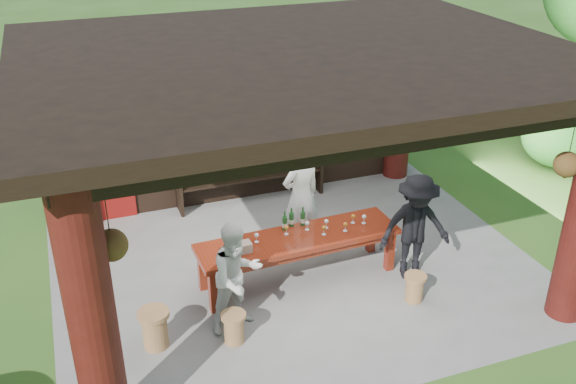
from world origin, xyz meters
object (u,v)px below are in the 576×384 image
object	(u,v)px
stool_far_left	(155,328)
napkin_basket	(242,247)
wine_shelf	(250,141)
stool_near_left	(234,327)
stool_near_right	(415,287)
guest_woman	(237,277)
guest_man	(415,227)
tasting_table	(298,244)
host	(301,196)

from	to	relation	value
stool_far_left	napkin_basket	distance (m)	1.67
wine_shelf	stool_near_left	xyz separation A→B (m)	(-1.43, -3.83, -0.99)
stool_near_right	wine_shelf	bearing A→B (deg)	108.56
wine_shelf	guest_woman	bearing A→B (deg)	-109.94
stool_far_left	napkin_basket	world-z (taller)	napkin_basket
stool_near_right	guest_man	bearing A→B (deg)	63.79
guest_woman	napkin_basket	distance (m)	0.71
tasting_table	host	bearing A→B (deg)	66.45
stool_far_left	host	xyz separation A→B (m)	(2.69, 1.64, 0.67)
wine_shelf	stool_near_right	size ratio (longest dim) A/B	6.50
wine_shelf	napkin_basket	size ratio (longest dim) A/B	10.71
tasting_table	stool_near_right	distance (m)	1.82
host	napkin_basket	world-z (taller)	host
host	guest_woman	world-z (taller)	host
stool_far_left	napkin_basket	bearing A→B (deg)	26.31
stool_near_left	guest_woman	distance (m)	0.66
wine_shelf	stool_near_left	bearing A→B (deg)	-110.46
stool_near_left	guest_man	distance (m)	3.12
tasting_table	guest_man	xyz separation A→B (m)	(1.68, -0.51, 0.22)
guest_woman	napkin_basket	bearing A→B (deg)	51.65
stool_near_left	stool_near_right	distance (m)	2.72
guest_woman	guest_man	world-z (taller)	guest_man
napkin_basket	guest_woman	bearing A→B (deg)	-112.29
wine_shelf	napkin_basket	world-z (taller)	wine_shelf
stool_near_left	guest_woman	xyz separation A→B (m)	(0.15, 0.31, 0.56)
tasting_table	host	xyz separation A→B (m)	(0.36, 0.83, 0.34)
guest_man	napkin_basket	bearing A→B (deg)	-179.03
host	stool_near_left	bearing A→B (deg)	32.93
stool_near_right	guest_man	size ratio (longest dim) A/B	0.25
guest_woman	napkin_basket	xyz separation A→B (m)	(0.27, 0.66, 0.02)
tasting_table	stool_near_left	distance (m)	1.76
stool_near_left	stool_far_left	distance (m)	1.03
stool_near_left	stool_far_left	xyz separation A→B (m)	(-1.00, 0.27, 0.06)
stool_near_right	napkin_basket	size ratio (longest dim) A/B	1.65
guest_man	stool_far_left	bearing A→B (deg)	-165.91
tasting_table	host	world-z (taller)	host
wine_shelf	guest_man	world-z (taller)	wine_shelf
guest_man	napkin_basket	xyz separation A→B (m)	(-2.59, 0.40, -0.03)
wine_shelf	napkin_basket	bearing A→B (deg)	-109.39
host	guest_woman	size ratio (longest dim) A/B	1.21
stool_far_left	guest_man	distance (m)	4.06
wine_shelf	host	xyz separation A→B (m)	(0.26, -1.92, -0.26)
stool_near_right	host	bearing A→B (deg)	118.13
host	stool_far_left	bearing A→B (deg)	15.85
wine_shelf	stool_far_left	bearing A→B (deg)	-124.25
stool_far_left	guest_woman	bearing A→B (deg)	2.21
tasting_table	napkin_basket	bearing A→B (deg)	-173.00
stool_near_right	napkin_basket	world-z (taller)	napkin_basket
wine_shelf	stool_near_left	world-z (taller)	wine_shelf
stool_near_left	napkin_basket	xyz separation A→B (m)	(0.42, 0.97, 0.58)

